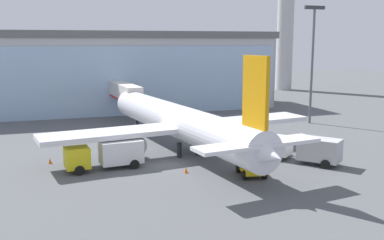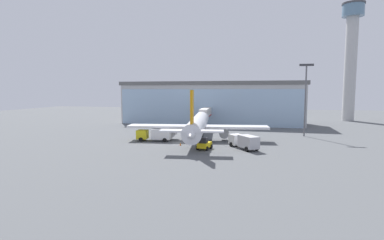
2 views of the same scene
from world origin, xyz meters
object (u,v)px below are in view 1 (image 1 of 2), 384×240
at_px(fuel_truck, 306,149).
at_px(pushback_tug, 252,165).
at_px(safety_cone_wingtip, 50,161).
at_px(catering_truck, 107,154).
at_px(baggage_cart, 279,149).
at_px(apron_light_mast, 313,54).
at_px(airplane, 180,123).
at_px(safety_cone_nose, 186,170).
at_px(jet_bridge, 123,92).

bearing_deg(fuel_truck, pushback_tug, 70.24).
xyz_separation_m(pushback_tug, safety_cone_wingtip, (-17.22, 10.27, -0.70)).
relative_size(fuel_truck, safety_cone_wingtip, 12.97).
height_order(catering_truck, baggage_cart, catering_truck).
relative_size(apron_light_mast, pushback_tug, 4.91).
xyz_separation_m(airplane, catering_truck, (-8.56, -3.87, -1.87)).
distance_m(apron_light_mast, baggage_cart, 22.25).
distance_m(baggage_cart, pushback_tug, 9.31).
distance_m(fuel_truck, pushback_tug, 7.53).
distance_m(apron_light_mast, safety_cone_nose, 33.01).
bearing_deg(apron_light_mast, pushback_tug, -133.39).
height_order(fuel_truck, safety_cone_wingtip, fuel_truck).
bearing_deg(airplane, baggage_cart, -118.95).
height_order(apron_light_mast, safety_cone_wingtip, apron_light_mast).
bearing_deg(fuel_truck, airplane, 15.16).
xyz_separation_m(fuel_truck, baggage_cart, (-0.57, 4.28, -0.97)).
bearing_deg(pushback_tug, catering_truck, 71.95).
distance_m(airplane, baggage_cart, 11.14).
bearing_deg(pushback_tug, baggage_cart, -34.60).
relative_size(airplane, fuel_truck, 5.04).
xyz_separation_m(catering_truck, pushback_tug, (12.03, -6.55, -0.49)).
xyz_separation_m(apron_light_mast, fuel_truck, (-12.97, -19.02, -8.77)).
xyz_separation_m(apron_light_mast, pushback_tug, (-20.13, -21.29, -9.26)).
relative_size(airplane, safety_cone_nose, 65.35).
distance_m(baggage_cart, safety_cone_wingtip, 24.09).
distance_m(apron_light_mast, airplane, 26.89).
relative_size(catering_truck, safety_cone_nose, 13.57).
bearing_deg(catering_truck, baggage_cart, 175.12).
height_order(jet_bridge, safety_cone_nose, jet_bridge).
distance_m(baggage_cart, safety_cone_nose, 12.51).
bearing_deg(baggage_cart, safety_cone_wingtip, -89.25).
height_order(jet_bridge, fuel_truck, jet_bridge).
height_order(baggage_cart, pushback_tug, pushback_tug).
bearing_deg(apron_light_mast, airplane, -155.26).
bearing_deg(apron_light_mast, catering_truck, -155.37).
bearing_deg(pushback_tug, airplane, 28.95).
relative_size(jet_bridge, apron_light_mast, 0.88).
xyz_separation_m(airplane, safety_cone_nose, (-1.87, -7.62, -3.06)).
bearing_deg(fuel_truck, catering_truck, 40.04).
bearing_deg(airplane, pushback_tug, -169.54).
distance_m(fuel_truck, baggage_cart, 4.43).
distance_m(catering_truck, pushback_tug, 13.70).
height_order(jet_bridge, apron_light_mast, apron_light_mast).
height_order(fuel_truck, safety_cone_nose, fuel_truck).
bearing_deg(catering_truck, fuel_truck, 162.54).
xyz_separation_m(jet_bridge, pushback_tug, (5.74, -32.65, -3.41)).
bearing_deg(pushback_tug, fuel_truck, -61.84).
bearing_deg(jet_bridge, safety_cone_wingtip, 149.41).
distance_m(apron_light_mast, pushback_tug, 30.73).
distance_m(catering_truck, safety_cone_nose, 7.76).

